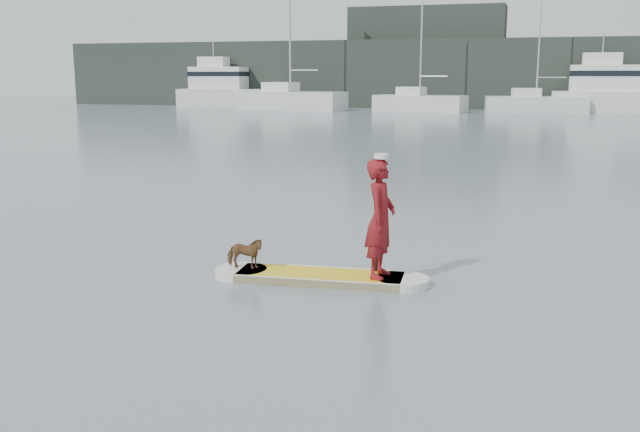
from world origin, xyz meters
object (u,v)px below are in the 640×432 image
(dog, at_px, (245,253))
(sailboat_c, at_px, (419,102))
(paddler, at_px, (380,218))
(sailboat_b, at_px, (290,98))
(sailboat_d, at_px, (535,103))
(motor_yacht_a, at_px, (614,91))
(paddleboard, at_px, (320,277))
(motor_yacht_b, at_px, (224,88))

(dog, xyz_separation_m, sailboat_c, (-5.17, 48.50, 0.42))
(paddler, distance_m, sailboat_b, 51.31)
(paddler, relative_size, sailboat_d, 0.15)
(sailboat_d, relative_size, motor_yacht_a, 1.11)
(sailboat_c, bearing_deg, paddler, -70.61)
(dog, bearing_deg, sailboat_d, -14.07)
(paddler, distance_m, motor_yacht_a, 51.37)
(sailboat_c, height_order, sailboat_d, sailboat_d)
(paddleboard, bearing_deg, motor_yacht_a, 75.45)
(sailboat_c, height_order, motor_yacht_b, sailboat_c)
(paddler, xyz_separation_m, dog, (-2.09, -0.18, -0.64))
(paddleboard, height_order, sailboat_c, sailboat_c)
(sailboat_d, relative_size, motor_yacht_b, 1.23)
(sailboat_b, xyz_separation_m, sailboat_c, (11.01, 0.38, -0.20))
(dog, bearing_deg, paddler, -94.62)
(paddleboard, bearing_deg, sailboat_d, 81.92)
(sailboat_c, relative_size, motor_yacht_a, 1.04)
(sailboat_c, bearing_deg, dog, -73.07)
(motor_yacht_b, bearing_deg, paddler, -65.04)
(sailboat_d, bearing_deg, dog, -102.01)
(paddler, xyz_separation_m, motor_yacht_b, (-25.99, 51.56, 0.70))
(paddleboard, bearing_deg, sailboat_b, 104.91)
(sailboat_c, bearing_deg, sailboat_b, -167.20)
(dog, relative_size, motor_yacht_b, 0.06)
(motor_yacht_a, relative_size, motor_yacht_b, 1.11)
(paddler, height_order, motor_yacht_b, motor_yacht_b)
(sailboat_b, bearing_deg, sailboat_d, 14.79)
(sailboat_c, xyz_separation_m, motor_yacht_a, (14.94, 2.47, 0.94))
(paddleboard, xyz_separation_m, motor_yacht_b, (-25.09, 51.64, 1.64))
(paddler, distance_m, motor_yacht_b, 57.74)
(paddler, relative_size, sailboat_c, 0.17)
(paddleboard, distance_m, paddler, 1.31)
(paddler, bearing_deg, sailboat_d, 0.30)
(paddleboard, height_order, motor_yacht_a, motor_yacht_a)
(sailboat_b, bearing_deg, sailboat_c, 13.23)
(paddleboard, height_order, paddler, paddler)
(dog, bearing_deg, motor_yacht_a, -20.44)
(paddleboard, height_order, motor_yacht_b, motor_yacht_b)
(sailboat_c, xyz_separation_m, motor_yacht_b, (-18.73, 3.24, 0.91))
(sailboat_b, bearing_deg, paddleboard, -58.84)
(dog, distance_m, motor_yacht_b, 57.01)
(paddleboard, relative_size, motor_yacht_b, 0.36)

